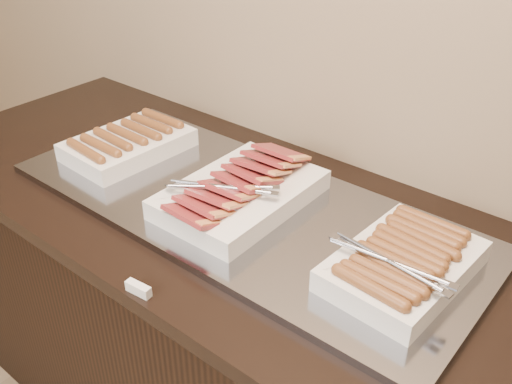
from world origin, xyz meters
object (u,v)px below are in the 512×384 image
warming_tray (240,206)px  dish_right (403,263)px  dish_center (240,192)px  dish_left (128,143)px  counter (247,342)px

warming_tray → dish_right: size_ratio=3.52×
dish_center → dish_left: bearing=178.9°
dish_center → dish_right: 0.43m
dish_left → counter: bearing=2.5°
counter → dish_center: 0.50m
dish_left → dish_center: bearing=2.1°
dish_center → counter: bearing=13.2°
dish_right → dish_left: bearing=-176.9°
counter → dish_left: size_ratio=6.08×
dish_left → dish_right: bearing=2.3°
counter → warming_tray: bearing=180.0°
dish_left → dish_center: size_ratio=0.82×
dish_center → dish_right: dish_center is taller
counter → dish_center: (-0.01, -0.00, 0.50)m
warming_tray → dish_right: 0.43m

